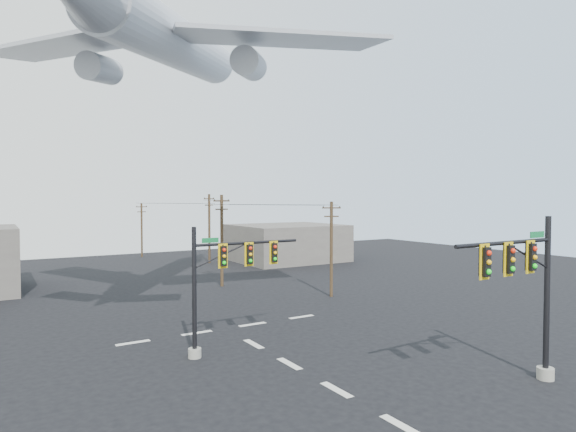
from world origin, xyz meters
TOP-DOWN VIEW (x-y plane):
  - ground at (0.00, 0.00)m, footprint 120.00×120.00m
  - lane_markings at (0.00, 5.33)m, footprint 14.00×21.20m
  - signal_mast_near at (7.61, -4.27)m, footprint 6.90×0.85m
  - signal_mast_far at (-2.21, 7.46)m, footprint 6.81×0.78m
  - utility_pole_a at (12.26, 16.75)m, footprint 1.59×0.73m
  - utility_pole_b at (6.13, 26.41)m, footprint 1.81×0.43m
  - utility_pole_c at (11.80, 43.33)m, footprint 1.78×0.88m
  - utility_pole_d at (5.84, 54.78)m, footprint 1.65×0.28m
  - power_lines at (8.98, 35.60)m, footprint 7.92×38.04m
  - airliner at (-1.94, 16.15)m, footprint 25.50×27.57m
  - building_right at (22.00, 40.00)m, footprint 14.00×12.00m

SIDE VIEW (x-z plane):
  - ground at x=0.00m, z-range 0.00..0.00m
  - lane_markings at x=0.00m, z-range 0.01..0.01m
  - building_right at x=22.00m, z-range 0.00..5.00m
  - signal_mast_far at x=-2.21m, z-range 0.46..7.54m
  - utility_pole_d at x=5.84m, z-range 0.19..8.17m
  - signal_mast_near at x=7.61m, z-range 0.48..8.24m
  - utility_pole_a at x=12.26m, z-range 0.19..8.54m
  - utility_pole_b at x=6.13m, z-range 0.21..9.20m
  - utility_pole_c at x=11.80m, z-range 0.22..9.46m
  - power_lines at x=8.98m, z-range 7.94..8.44m
  - airliner at x=-1.94m, z-range 15.33..23.60m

